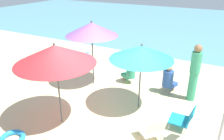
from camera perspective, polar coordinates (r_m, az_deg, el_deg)
ground_plane at (r=5.83m, az=-1.01°, el=-12.44°), size 40.00×40.00×0.00m
sea_water at (r=17.76m, az=20.45°, el=11.03°), size 40.00×16.00×0.01m
umbrella_teal at (r=5.63m, az=7.56°, el=4.46°), size 1.65×1.65×1.84m
umbrella_red at (r=5.07m, az=-14.40°, el=3.90°), size 1.84×1.84×2.06m
umbrella_purple at (r=6.92m, az=-5.22°, el=10.40°), size 1.63×1.63×2.13m
beach_chair_a at (r=5.63m, az=18.01°, el=-11.70°), size 0.55×0.49×0.58m
beach_chair_b at (r=8.67m, az=-6.91°, el=2.28°), size 0.71×0.70×0.58m
beach_chair_c at (r=5.06m, az=10.38°, el=-14.69°), size 0.70×0.70×0.66m
person_a at (r=7.43m, az=4.61°, el=-0.16°), size 0.54×0.45×0.91m
person_b at (r=7.01m, az=14.31°, el=-2.21°), size 0.42×0.55×0.95m
person_c at (r=6.66m, az=20.37°, el=-0.61°), size 0.28×0.28×1.68m
swim_ring at (r=5.62m, az=-24.21°, el=-15.73°), size 0.57×0.57×0.12m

